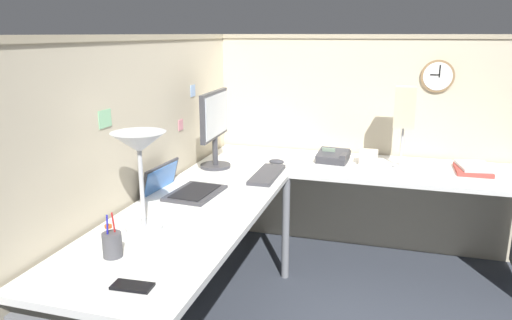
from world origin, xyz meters
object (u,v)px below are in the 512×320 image
keyboard (267,174)px  cell_phone (132,286)px  desk_lamp_dome (139,151)px  wall_clock (438,76)px  monitor (215,124)px  pen_cup (112,244)px  office_phone (334,157)px  book_stack (474,168)px  desk_lamp_paper (405,109)px  tissue_box (369,157)px  laptop (180,188)px  computer_mouse (277,162)px

keyboard → cell_phone: 1.43m
cell_phone → desk_lamp_dome: bearing=21.3°
desk_lamp_dome → wall_clock: 2.17m
desk_lamp_dome → cell_phone: 0.64m
monitor → pen_cup: 1.36m
office_phone → wall_clock: bearing=-64.0°
monitor → office_phone: size_ratio=2.24×
book_stack → desk_lamp_paper: (-0.01, 0.45, 0.36)m
desk_lamp_paper → wall_clock: bearing=-33.6°
desk_lamp_dome → wall_clock: (1.71, -1.31, 0.21)m
cell_phone → desk_lamp_paper: size_ratio=0.27×
monitor → pen_cup: bearing=-176.6°
book_stack → wall_clock: size_ratio=1.36×
cell_phone → tissue_box: (1.91, -0.68, 0.04)m
keyboard → book_stack: 1.33m
monitor → laptop: size_ratio=1.24×
office_phone → desk_lamp_paper: size_ratio=0.42×
computer_mouse → book_stack: bearing=-81.8°
computer_mouse → desk_lamp_dome: bearing=166.0°
desk_lamp_dome → computer_mouse: bearing=-14.0°
desk_lamp_dome → tissue_box: size_ratio=3.71×
laptop → cell_phone: laptop is taller
keyboard → wall_clock: bearing=-52.9°
cell_phone → tissue_box: size_ratio=1.20×
keyboard → desk_lamp_paper: bearing=-60.4°
cell_phone → wall_clock: bearing=-30.0°
pen_cup → desk_lamp_paper: bearing=-32.8°
office_phone → wall_clock: wall_clock is taller
cell_phone → wall_clock: size_ratio=0.65×
pen_cup → wall_clock: (2.00, -1.29, 0.52)m
keyboard → computer_mouse: (0.29, 0.01, 0.01)m
wall_clock → office_phone: bearing=116.0°
cell_phone → book_stack: 2.32m
keyboard → desk_lamp_paper: desk_lamp_paper is taller
pen_cup → tissue_box: 1.93m
computer_mouse → desk_lamp_paper: desk_lamp_paper is taller
monitor → tissue_box: monitor is taller
keyboard → cell_phone: bearing=175.4°
keyboard → book_stack: size_ratio=1.44×
keyboard → wall_clock: size_ratio=1.95×
laptop → office_phone: size_ratio=1.81×
monitor → office_phone: bearing=-64.4°
office_phone → tissue_box: office_phone is taller
pen_cup → cell_phone: pen_cup is taller
book_stack → wall_clock: wall_clock is taller
cell_phone → tissue_box: tissue_box is taller
desk_lamp_paper → wall_clock: (0.30, -0.20, 0.19)m
tissue_box → keyboard: bearing=129.7°
keyboard → pen_cup: size_ratio=2.39×
book_stack → computer_mouse: bearing=98.2°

